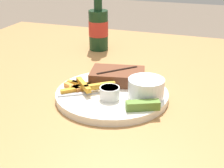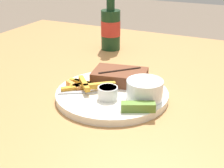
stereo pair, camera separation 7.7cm
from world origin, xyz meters
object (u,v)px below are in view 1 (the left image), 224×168
at_px(dinner_plate, 112,94).
at_px(fork_utensil, 83,93).
at_px(steak_portion, 117,76).
at_px(pickle_spear, 143,105).
at_px(beer_bottle, 98,27).
at_px(dipping_sauce_cup, 110,92).
at_px(knife_utensil, 108,85).
at_px(coleslaw_cup, 146,87).

distance_m(dinner_plate, fork_utensil, 0.07).
bearing_deg(steak_portion, pickle_spear, -51.78).
xyz_separation_m(dinner_plate, beer_bottle, (-0.18, 0.36, 0.07)).
height_order(dinner_plate, fork_utensil, fork_utensil).
relative_size(dipping_sauce_cup, fork_utensil, 0.40).
bearing_deg(steak_portion, beer_bottle, 119.47).
height_order(pickle_spear, beer_bottle, beer_bottle).
xyz_separation_m(dinner_plate, steak_portion, (-0.01, 0.06, 0.03)).
xyz_separation_m(steak_portion, pickle_spear, (0.10, -0.13, -0.01)).
height_order(steak_portion, knife_utensil, steak_portion).
bearing_deg(steak_portion, knife_utensil, -110.55).
relative_size(steak_portion, fork_utensil, 1.28).
distance_m(steak_portion, coleslaw_cup, 0.12).
height_order(dipping_sauce_cup, pickle_spear, dipping_sauce_cup).
bearing_deg(dinner_plate, steak_portion, 95.57).
bearing_deg(dinner_plate, knife_utensil, 125.75).
xyz_separation_m(dinner_plate, coleslaw_cup, (0.09, -0.01, 0.04)).
bearing_deg(coleslaw_cup, pickle_spear, -82.95).
bearing_deg(dipping_sauce_cup, fork_utensil, 178.97).
bearing_deg(fork_utensil, pickle_spear, -41.45).
distance_m(steak_portion, pickle_spear, 0.16).
height_order(dinner_plate, beer_bottle, beer_bottle).
bearing_deg(steak_portion, dipping_sauce_cup, -82.30).
bearing_deg(fork_utensil, beer_bottle, 74.42).
bearing_deg(pickle_spear, dipping_sauce_cup, 162.93).
xyz_separation_m(pickle_spear, knife_utensil, (-0.11, 0.09, -0.01)).
bearing_deg(dipping_sauce_cup, steak_portion, 97.70).
distance_m(dinner_plate, coleslaw_cup, 0.09).
bearing_deg(fork_utensil, coleslaw_cup, -18.95).
relative_size(dipping_sauce_cup, pickle_spear, 0.62).
height_order(dipping_sauce_cup, knife_utensil, dipping_sauce_cup).
xyz_separation_m(pickle_spear, beer_bottle, (-0.27, 0.43, 0.05)).
bearing_deg(dipping_sauce_cup, beer_bottle, 114.55).
bearing_deg(pickle_spear, coleslaw_cup, 97.05).
distance_m(fork_utensil, beer_bottle, 0.42).
bearing_deg(dinner_plate, dipping_sauce_cup, -79.03).
xyz_separation_m(coleslaw_cup, knife_utensil, (-0.11, 0.03, -0.02)).
bearing_deg(pickle_spear, fork_utensil, 169.91).
xyz_separation_m(dipping_sauce_cup, knife_utensil, (-0.03, 0.07, -0.01)).
bearing_deg(knife_utensil, coleslaw_cup, -134.81).
bearing_deg(dinner_plate, beer_bottle, 115.89).
relative_size(fork_utensil, beer_bottle, 0.52).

